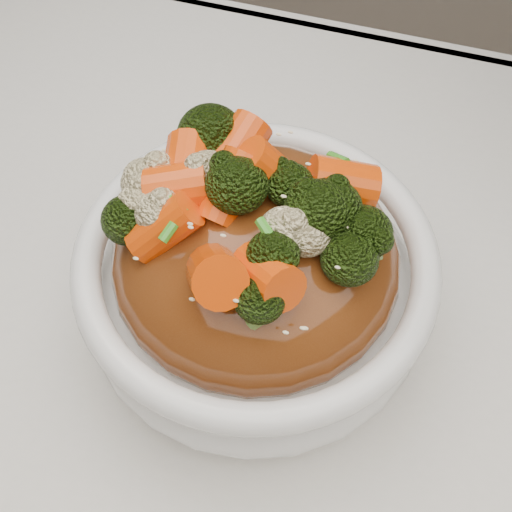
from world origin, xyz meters
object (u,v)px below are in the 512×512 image
(dining_table, at_px, (255,486))
(broccoli, at_px, (256,192))
(carrots, at_px, (256,190))
(bowl, at_px, (256,285))

(dining_table, distance_m, broccoli, 0.52)
(broccoli, bearing_deg, carrots, 0.00)
(dining_table, bearing_deg, broccoli, 105.96)
(carrots, bearing_deg, dining_table, -74.04)
(dining_table, distance_m, carrots, 0.52)
(dining_table, bearing_deg, bowl, 105.96)
(carrots, bearing_deg, broccoli, 0.00)
(bowl, bearing_deg, dining_table, -74.04)
(dining_table, xyz_separation_m, bowl, (-0.01, 0.03, 0.42))
(dining_table, xyz_separation_m, broccoli, (-0.01, 0.03, 0.52))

